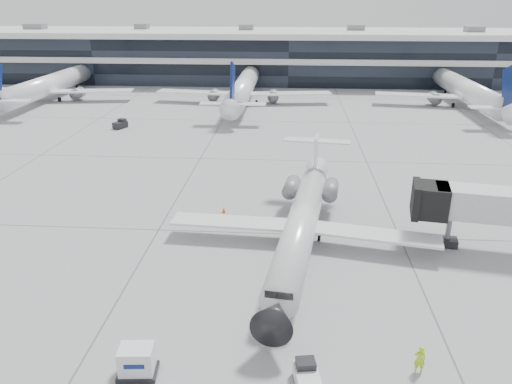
# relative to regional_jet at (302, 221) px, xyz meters

# --- Properties ---
(ground) EXTENTS (220.00, 220.00, 0.00)m
(ground) POSITION_rel_regional_jet_xyz_m (-1.97, 1.82, -2.08)
(ground) COLOR gray
(ground) RESTS_ON ground
(terminal) EXTENTS (170.00, 22.00, 10.00)m
(terminal) POSITION_rel_regional_jet_xyz_m (-1.97, 83.82, 2.92)
(terminal) COLOR black
(terminal) RESTS_ON ground
(bg_jet_left) EXTENTS (32.00, 40.00, 9.60)m
(bg_jet_left) POSITION_rel_regional_jet_xyz_m (-46.97, 56.82, -2.08)
(bg_jet_left) COLOR white
(bg_jet_left) RESTS_ON ground
(bg_jet_center) EXTENTS (32.00, 40.00, 9.60)m
(bg_jet_center) POSITION_rel_regional_jet_xyz_m (-9.97, 56.82, -2.08)
(bg_jet_center) COLOR white
(bg_jet_center) RESTS_ON ground
(bg_jet_right) EXTENTS (32.00, 40.00, 9.60)m
(bg_jet_right) POSITION_rel_regional_jet_xyz_m (30.03, 56.82, -2.08)
(bg_jet_right) COLOR white
(bg_jet_right) RESTS_ON ground
(regional_jet) EXTENTS (21.13, 26.38, 6.09)m
(regional_jet) POSITION_rel_regional_jet_xyz_m (0.00, 0.00, 0.00)
(regional_jet) COLOR white
(regional_jet) RESTS_ON ground
(ramp_worker) EXTENTS (0.61, 0.41, 1.61)m
(ramp_worker) POSITION_rel_regional_jet_xyz_m (5.93, -13.97, -1.28)
(ramp_worker) COLOR #ABE117
(ramp_worker) RESTS_ON ground
(baggage_tug) EXTENTS (1.46, 2.11, 1.24)m
(baggage_tug) POSITION_rel_regional_jet_xyz_m (0.06, -15.39, -1.52)
(baggage_tug) COLOR silver
(baggage_tug) RESTS_ON ground
(cargo_uld) EXTENTS (2.13, 1.65, 1.64)m
(cargo_uld) POSITION_rel_regional_jet_xyz_m (-8.65, -15.23, -1.26)
(cargo_uld) COLOR black
(cargo_uld) RESTS_ON ground
(traffic_cone) EXTENTS (0.39, 0.39, 0.52)m
(traffic_cone) POSITION_rel_regional_jet_xyz_m (-6.97, 5.82, -1.83)
(traffic_cone) COLOR #DF500B
(traffic_cone) RESTS_ON ground
(far_tug) EXTENTS (1.99, 2.43, 1.34)m
(far_tug) POSITION_rel_regional_jet_xyz_m (-26.49, 35.86, -1.48)
(far_tug) COLOR black
(far_tug) RESTS_ON ground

